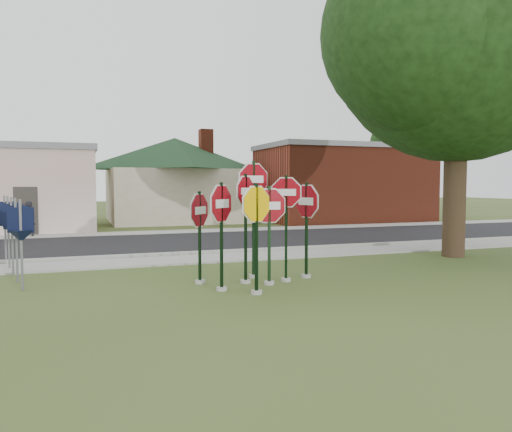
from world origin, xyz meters
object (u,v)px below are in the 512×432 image
object	(u,v)px
stop_sign_center	(269,221)
stop_sign_yellow	(256,224)
oak_tree	(459,31)
stop_sign_left	(221,220)
pedestrian	(29,219)

from	to	relation	value
stop_sign_center	stop_sign_yellow	bearing A→B (deg)	-126.19
oak_tree	stop_sign_yellow	bearing A→B (deg)	-158.81
stop_sign_left	pedestrian	xyz separation A→B (m)	(-4.93, 13.21, -0.71)
stop_sign_center	oak_tree	xyz separation A→B (m)	(7.19, 2.18, 5.62)
stop_sign_left	pedestrian	world-z (taller)	stop_sign_left
stop_sign_yellow	pedestrian	bearing A→B (deg)	111.84
stop_sign_center	oak_tree	distance (m)	9.39
oak_tree	stop_sign_center	bearing A→B (deg)	-163.11
stop_sign_yellow	oak_tree	xyz separation A→B (m)	(7.81, 3.03, 5.60)
oak_tree	pedestrian	xyz separation A→B (m)	(-13.34, 10.77, -6.27)
pedestrian	oak_tree	bearing A→B (deg)	118.65
stop_sign_left	pedestrian	distance (m)	14.12
oak_tree	pedestrian	size ratio (longest dim) A/B	7.67
pedestrian	stop_sign_yellow	bearing A→B (deg)	89.41
stop_sign_yellow	stop_sign_left	size ratio (longest dim) A/B	0.99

